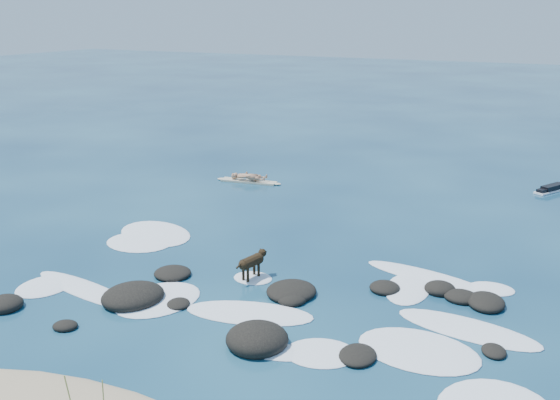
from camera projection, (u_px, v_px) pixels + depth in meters
The scene contains 6 objects.
ground at pixel (277, 278), 17.09m from camera, with size 160.00×160.00×0.00m, color #0A2642.
reef_rocks at pixel (257, 312), 14.95m from camera, with size 12.02×7.11×0.63m.
breaking_foam at pixel (266, 296), 16.03m from camera, with size 14.39×7.71×0.12m.
standing_surfer_rig at pixel (249, 167), 26.45m from camera, with size 2.92×0.82×1.66m.
paddling_surfer_rig at pixel (553, 188), 25.31m from camera, with size 1.46×2.04×0.38m.
dog at pixel (253, 261), 16.88m from camera, with size 0.50×1.24×0.80m.
Camera 1 is at (7.06, -14.05, 7.03)m, focal length 40.00 mm.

